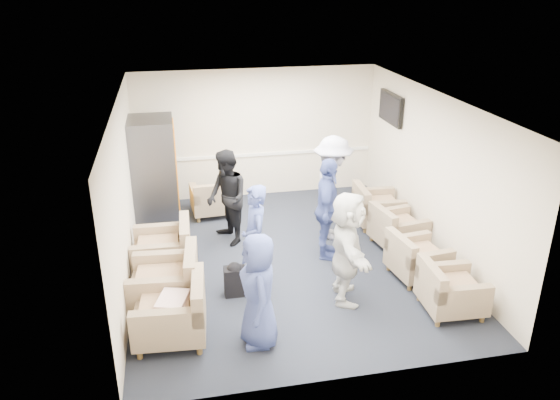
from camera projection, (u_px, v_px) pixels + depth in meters
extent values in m
plane|color=black|center=(286.00, 259.00, 9.18)|extent=(6.00, 6.00, 0.00)
plane|color=silver|center=(287.00, 100.00, 8.14)|extent=(6.00, 6.00, 0.00)
cube|color=beige|center=(256.00, 134.00, 11.37)|extent=(5.00, 0.02, 2.70)
cube|color=beige|center=(344.00, 280.00, 5.94)|extent=(5.00, 0.02, 2.70)
cube|color=beige|center=(124.00, 196.00, 8.20)|extent=(0.02, 6.00, 2.70)
cube|color=beige|center=(432.00, 173.00, 9.12)|extent=(0.02, 6.00, 2.70)
cube|color=white|center=(257.00, 155.00, 11.53)|extent=(4.98, 0.04, 0.06)
cube|color=black|center=(391.00, 108.00, 10.47)|extent=(0.07, 1.00, 0.58)
cube|color=black|center=(389.00, 108.00, 10.46)|extent=(0.01, 0.92, 0.50)
cube|color=#4C4D54|center=(392.00, 116.00, 10.53)|extent=(0.04, 0.10, 0.25)
cube|color=#887257|center=(170.00, 320.00, 7.08)|extent=(0.98, 0.98, 0.30)
cube|color=#9A7655|center=(169.00, 307.00, 7.00)|extent=(0.68, 0.64, 0.11)
cube|color=#887257|center=(198.00, 294.00, 6.99)|extent=(0.22, 0.92, 0.43)
cube|color=#887257|center=(165.00, 290.00, 7.74)|extent=(1.01, 1.01, 0.31)
cube|color=#9A7655|center=(164.00, 277.00, 7.66)|extent=(0.70, 0.66, 0.11)
cube|color=#887257|center=(191.00, 265.00, 7.64)|extent=(0.23, 0.95, 0.44)
cube|color=#887257|center=(163.00, 256.00, 8.68)|extent=(0.93, 0.93, 0.30)
cube|color=#9A7655|center=(161.00, 245.00, 8.61)|extent=(0.65, 0.61, 0.11)
cube|color=#887257|center=(185.00, 234.00, 8.60)|extent=(0.18, 0.91, 0.43)
cube|color=#887257|center=(451.00, 296.00, 7.68)|extent=(0.83, 0.83, 0.26)
cube|color=#9A7655|center=(453.00, 285.00, 7.61)|extent=(0.58, 0.54, 0.09)
cube|color=#887257|center=(431.00, 278.00, 7.51)|extent=(0.17, 0.80, 0.38)
cube|color=#887257|center=(418.00, 263.00, 8.56)|extent=(0.88, 0.88, 0.26)
cube|color=#9A7655|center=(419.00, 253.00, 8.49)|extent=(0.61, 0.57, 0.09)
cube|color=#887257|center=(401.00, 248.00, 8.34)|extent=(0.23, 0.80, 0.37)
cube|color=#887257|center=(398.00, 233.00, 9.54)|extent=(0.91, 0.91, 0.26)
cube|color=#9A7655|center=(399.00, 224.00, 9.47)|extent=(0.63, 0.59, 0.09)
cube|color=#887257|center=(383.00, 219.00, 9.31)|extent=(0.25, 0.81, 0.37)
cube|color=#887257|center=(378.00, 212.00, 10.37)|extent=(0.87, 0.87, 0.27)
cube|color=#9A7655|center=(378.00, 203.00, 10.29)|extent=(0.60, 0.56, 0.10)
cube|color=#887257|center=(361.00, 197.00, 10.19)|extent=(0.18, 0.83, 0.39)
cube|color=#887257|center=(212.00, 203.00, 10.81)|extent=(0.84, 0.84, 0.26)
cube|color=#9A7655|center=(211.00, 195.00, 10.74)|extent=(0.54, 0.58, 0.09)
cube|color=#887257|center=(214.00, 194.00, 10.40)|extent=(0.79, 0.19, 0.37)
cube|color=#4C4D54|center=(154.00, 172.00, 10.15)|extent=(0.80, 0.97, 2.04)
cube|color=#FF5905|center=(176.00, 166.00, 10.19)|extent=(0.02, 0.82, 1.63)
cube|color=black|center=(180.00, 207.00, 10.52)|extent=(0.02, 0.48, 0.13)
cube|color=black|center=(235.00, 281.00, 8.08)|extent=(0.32, 0.23, 0.45)
sphere|color=black|center=(234.00, 269.00, 8.00)|extent=(0.22, 0.22, 0.22)
cube|color=white|center=(173.00, 302.00, 6.99)|extent=(0.47, 0.54, 0.13)
imported|color=#3A498D|center=(259.00, 291.00, 6.82)|extent=(0.49, 0.75, 1.54)
imported|color=#3A498D|center=(255.00, 239.00, 8.03)|extent=(0.43, 0.63, 1.66)
imported|color=black|center=(227.00, 198.00, 9.45)|extent=(0.84, 0.97, 1.69)
imported|color=silver|center=(332.00, 188.00, 9.61)|extent=(0.92, 1.33, 1.88)
imported|color=#3A498D|center=(327.00, 209.00, 8.94)|extent=(0.72, 1.10, 1.73)
imported|color=silver|center=(347.00, 247.00, 7.75)|extent=(0.80, 1.63, 1.68)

